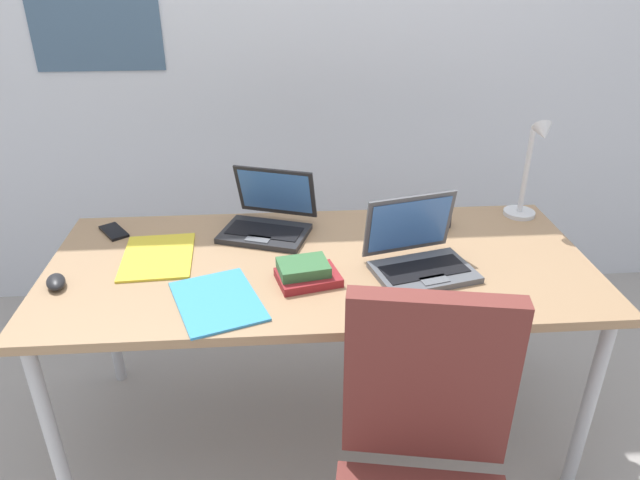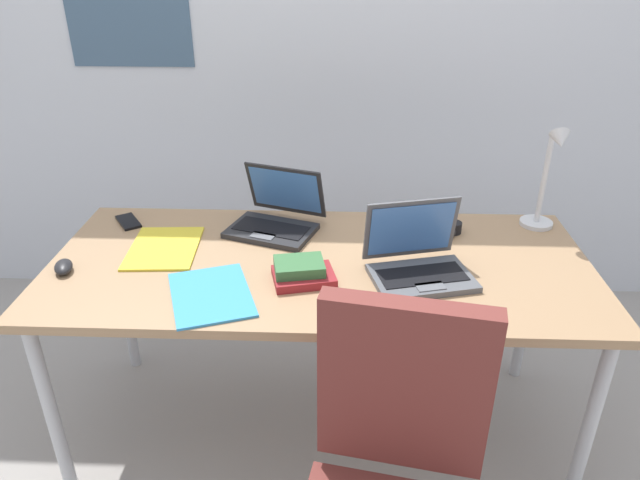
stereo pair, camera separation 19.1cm
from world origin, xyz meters
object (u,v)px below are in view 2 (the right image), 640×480
at_px(computer_mouse, 63,267).
at_px(paper_folder_by_keyboard, 164,248).
at_px(cell_phone, 128,222).
at_px(book_stack, 302,272).
at_px(desk_lamp, 548,179).
at_px(headphones, 432,228).
at_px(paper_folder_far_corner, 211,294).
at_px(laptop_front_left, 276,218).
at_px(laptop_near_mouse, 418,262).

xyz_separation_m(computer_mouse, paper_folder_by_keyboard, (0.28, 0.17, -0.01)).
bearing_deg(cell_phone, computer_mouse, -137.87).
height_order(computer_mouse, book_stack, book_stack).
relative_size(desk_lamp, paper_folder_by_keyboard, 1.29).
bearing_deg(headphones, paper_folder_far_corner, -147.59).
xyz_separation_m(laptop_front_left, paper_folder_far_corner, (-0.15, -0.46, -0.04)).
relative_size(computer_mouse, paper_folder_far_corner, 0.31).
xyz_separation_m(headphones, paper_folder_far_corner, (-0.72, -0.46, -0.01)).
relative_size(book_stack, paper_folder_by_keyboard, 0.70).
relative_size(laptop_front_left, computer_mouse, 3.91).
xyz_separation_m(laptop_near_mouse, computer_mouse, (-1.14, -0.02, -0.03)).
bearing_deg(cell_phone, paper_folder_far_corner, -84.02).
xyz_separation_m(cell_phone, paper_folder_far_corner, (0.42, -0.49, -0.00)).
bearing_deg(laptop_near_mouse, cell_phone, 162.02).
xyz_separation_m(laptop_front_left, paper_folder_by_keyboard, (-0.37, -0.17, -0.04)).
xyz_separation_m(desk_lamp, cell_phone, (-1.54, -0.01, -0.19)).
bearing_deg(paper_folder_by_keyboard, book_stack, -20.64).
xyz_separation_m(headphones, book_stack, (-0.45, -0.35, 0.01)).
bearing_deg(laptop_front_left, paper_folder_by_keyboard, -155.00).
xyz_separation_m(laptop_near_mouse, headphones, (0.09, 0.31, -0.03)).
relative_size(laptop_near_mouse, book_stack, 1.67).
xyz_separation_m(desk_lamp, laptop_front_left, (-0.97, -0.04, -0.15)).
bearing_deg(book_stack, laptop_front_left, 108.50).
distance_m(computer_mouse, book_stack, 0.77).
relative_size(desk_lamp, cell_phone, 2.94).
height_order(book_stack, paper_folder_far_corner, book_stack).
height_order(laptop_near_mouse, cell_phone, laptop_near_mouse).
height_order(desk_lamp, laptop_near_mouse, desk_lamp).
relative_size(desk_lamp, paper_folder_far_corner, 1.29).
xyz_separation_m(laptop_near_mouse, laptop_front_left, (-0.49, 0.31, -0.00)).
bearing_deg(cell_phone, laptop_front_left, -37.22).
distance_m(cell_phone, paper_folder_far_corner, 0.64).
relative_size(cell_phone, paper_folder_far_corner, 0.44).
xyz_separation_m(laptop_front_left, headphones, (0.57, -0.00, -0.03)).
bearing_deg(laptop_near_mouse, computer_mouse, -178.80).
bearing_deg(laptop_near_mouse, paper_folder_far_corner, -166.94).
bearing_deg(desk_lamp, cell_phone, -179.64).
distance_m(laptop_front_left, paper_folder_far_corner, 0.49).
bearing_deg(headphones, laptop_front_left, 179.64).
bearing_deg(laptop_near_mouse, desk_lamp, 35.96).
relative_size(laptop_near_mouse, headphones, 1.69).
bearing_deg(laptop_front_left, cell_phone, 177.23).
bearing_deg(desk_lamp, laptop_front_left, -177.82).
relative_size(computer_mouse, cell_phone, 0.71).
bearing_deg(computer_mouse, laptop_near_mouse, -19.13).
height_order(cell_phone, book_stack, book_stack).
relative_size(cell_phone, headphones, 0.64).
distance_m(laptop_front_left, cell_phone, 0.57).
relative_size(book_stack, paper_folder_far_corner, 0.70).
height_order(desk_lamp, computer_mouse, desk_lamp).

